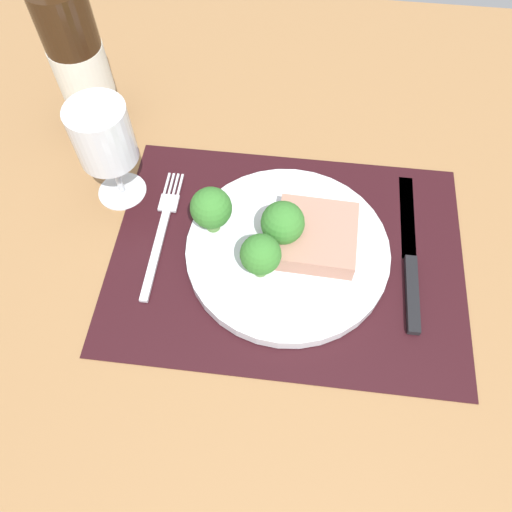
% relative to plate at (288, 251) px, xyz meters
% --- Properties ---
extents(ground_plane, '(1.40, 1.10, 0.03)m').
position_rel_plate_xyz_m(ground_plane, '(0.00, 0.00, -0.03)').
color(ground_plane, '#996D42').
extents(placemat, '(0.43, 0.32, 0.00)m').
position_rel_plate_xyz_m(placemat, '(0.00, 0.00, -0.01)').
color(placemat, black).
rests_on(placemat, ground_plane).
extents(plate, '(0.25, 0.25, 0.02)m').
position_rel_plate_xyz_m(plate, '(0.00, 0.00, 0.00)').
color(plate, silver).
rests_on(plate, placemat).
extents(steak, '(0.10, 0.10, 0.03)m').
position_rel_plate_xyz_m(steak, '(0.03, 0.01, 0.02)').
color(steak, tan).
rests_on(steak, plate).
extents(broccoli_front_edge, '(0.05, 0.05, 0.06)m').
position_rel_plate_xyz_m(broccoli_front_edge, '(-0.09, 0.02, 0.05)').
color(broccoli_front_edge, '#5B8942').
rests_on(broccoli_front_edge, plate).
extents(broccoli_center, '(0.05, 0.05, 0.06)m').
position_rel_plate_xyz_m(broccoli_center, '(-0.01, 0.01, 0.04)').
color(broccoli_center, '#6B994C').
rests_on(broccoli_center, plate).
extents(broccoli_near_fork, '(0.05, 0.05, 0.06)m').
position_rel_plate_xyz_m(broccoli_near_fork, '(-0.03, -0.04, 0.05)').
color(broccoli_near_fork, '#5B8942').
rests_on(broccoli_near_fork, plate).
extents(fork, '(0.02, 0.19, 0.01)m').
position_rel_plate_xyz_m(fork, '(-0.16, 0.01, -0.01)').
color(fork, silver).
rests_on(fork, placemat).
extents(knife, '(0.02, 0.23, 0.01)m').
position_rel_plate_xyz_m(knife, '(0.15, 0.01, -0.00)').
color(knife, black).
rests_on(knife, placemat).
extents(wine_bottle, '(0.07, 0.07, 0.29)m').
position_rel_plate_xyz_m(wine_bottle, '(-0.29, 0.20, 0.09)').
color(wine_bottle, '#331E0F').
rests_on(wine_bottle, ground_plane).
extents(wine_glass, '(0.07, 0.07, 0.14)m').
position_rel_plate_xyz_m(wine_glass, '(-0.23, 0.07, 0.09)').
color(wine_glass, silver).
rests_on(wine_glass, ground_plane).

